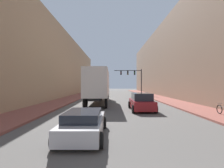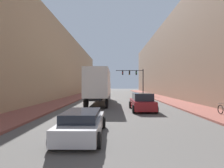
{
  "view_description": "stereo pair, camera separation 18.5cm",
  "coord_description": "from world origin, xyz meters",
  "px_view_note": "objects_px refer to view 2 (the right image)",
  "views": [
    {
      "loc": [
        -0.64,
        -1.39,
        2.46
      ],
      "look_at": [
        -0.71,
        16.37,
        2.51
      ],
      "focal_mm": 28.0,
      "sensor_mm": 36.0,
      "label": 1
    },
    {
      "loc": [
        -0.46,
        -1.38,
        2.46
      ],
      "look_at": [
        -0.71,
        16.37,
        2.51
      ],
      "focal_mm": 28.0,
      "sensor_mm": 36.0,
      "label": 2
    }
  ],
  "objects_px": {
    "sedan_car": "(83,123)",
    "suv_car": "(142,102)",
    "traffic_signal_gantry": "(135,77)",
    "semi_truck": "(100,85)"
  },
  "relations": [
    {
      "from": "suv_car",
      "to": "traffic_signal_gantry",
      "type": "height_order",
      "value": "traffic_signal_gantry"
    },
    {
      "from": "sedan_car",
      "to": "suv_car",
      "type": "bearing_deg",
      "value": 63.49
    },
    {
      "from": "traffic_signal_gantry",
      "to": "sedan_car",
      "type": "bearing_deg",
      "value": -101.52
    },
    {
      "from": "sedan_car",
      "to": "traffic_signal_gantry",
      "type": "bearing_deg",
      "value": 78.48
    },
    {
      "from": "semi_truck",
      "to": "suv_car",
      "type": "xyz_separation_m",
      "value": [
        4.52,
        -6.41,
        -1.6
      ]
    },
    {
      "from": "suv_car",
      "to": "traffic_signal_gantry",
      "type": "relative_size",
      "value": 0.75
    },
    {
      "from": "sedan_car",
      "to": "traffic_signal_gantry",
      "type": "height_order",
      "value": "traffic_signal_gantry"
    },
    {
      "from": "sedan_car",
      "to": "suv_car",
      "type": "distance_m",
      "value": 9.24
    },
    {
      "from": "semi_truck",
      "to": "suv_car",
      "type": "distance_m",
      "value": 8.01
    },
    {
      "from": "suv_car",
      "to": "traffic_signal_gantry",
      "type": "distance_m",
      "value": 22.04
    }
  ]
}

